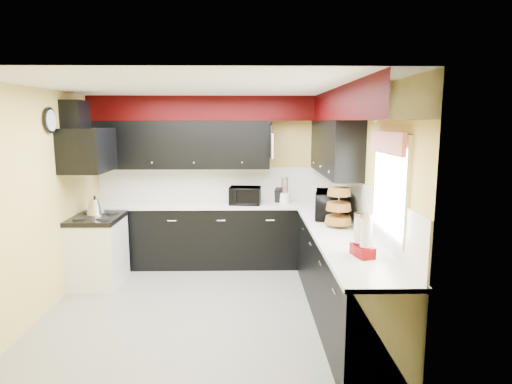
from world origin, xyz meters
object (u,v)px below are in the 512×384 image
at_px(toaster_oven, 245,196).
at_px(utensil_crock, 285,198).
at_px(microwave, 332,205).
at_px(knife_block, 279,195).
at_px(kettle, 95,207).

bearing_deg(toaster_oven, utensil_crock, 14.41).
height_order(microwave, knife_block, microwave).
bearing_deg(knife_block, kettle, -147.26).
relative_size(knife_block, kettle, 0.93).
xyz_separation_m(microwave, kettle, (-3.09, 0.35, -0.08)).
height_order(microwave, utensil_crock, microwave).
height_order(toaster_oven, utensil_crock, toaster_oven).
height_order(microwave, kettle, microwave).
bearing_deg(kettle, knife_block, 15.48).
bearing_deg(toaster_oven, knife_block, 22.22).
bearing_deg(knife_block, toaster_oven, -147.42).
bearing_deg(microwave, kettle, 94.30).
height_order(utensil_crock, knife_block, knife_block).
bearing_deg(utensil_crock, kettle, -166.27).
distance_m(microwave, utensil_crock, 1.11).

